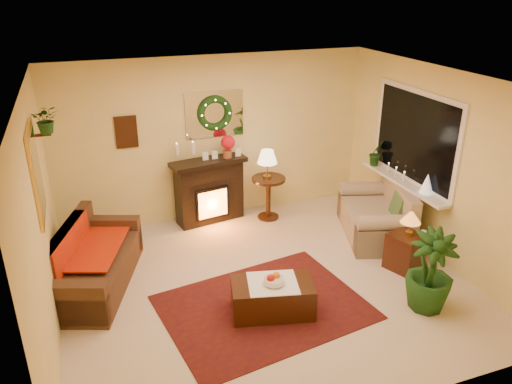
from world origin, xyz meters
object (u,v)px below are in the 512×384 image
object	(u,v)px
fireplace	(209,189)
side_table_round	(268,199)
loveseat	(375,210)
coffee_table	(272,297)
end_table_square	(405,250)
sofa	(94,256)

from	to	relation	value
fireplace	side_table_round	xyz separation A→B (m)	(0.92, -0.25, -0.23)
side_table_round	loveseat	bearing A→B (deg)	-40.40
loveseat	coffee_table	xyz separation A→B (m)	(-2.17, -1.27, -0.21)
loveseat	end_table_square	xyz separation A→B (m)	(-0.13, -0.96, -0.15)
side_table_round	fireplace	bearing A→B (deg)	164.87
end_table_square	side_table_round	bearing A→B (deg)	119.46
fireplace	loveseat	bearing A→B (deg)	-40.98
sofa	side_table_round	world-z (taller)	sofa
side_table_round	coffee_table	xyz separation A→B (m)	(-0.87, -2.38, -0.12)
sofa	side_table_round	distance (m)	2.98
coffee_table	sofa	bearing A→B (deg)	159.29
sofa	side_table_round	bearing A→B (deg)	41.14
fireplace	end_table_square	bearing A→B (deg)	-57.56
sofa	coffee_table	size ratio (longest dim) A/B	1.92
loveseat	side_table_round	size ratio (longest dim) A/B	2.07
sofa	end_table_square	bearing A→B (deg)	5.87
end_table_square	coffee_table	world-z (taller)	end_table_square
sofa	loveseat	bearing A→B (deg)	19.55
end_table_square	fireplace	bearing A→B (deg)	132.00
fireplace	coffee_table	distance (m)	2.65
loveseat	coffee_table	size ratio (longest dim) A/B	1.54
sofa	loveseat	distance (m)	4.08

